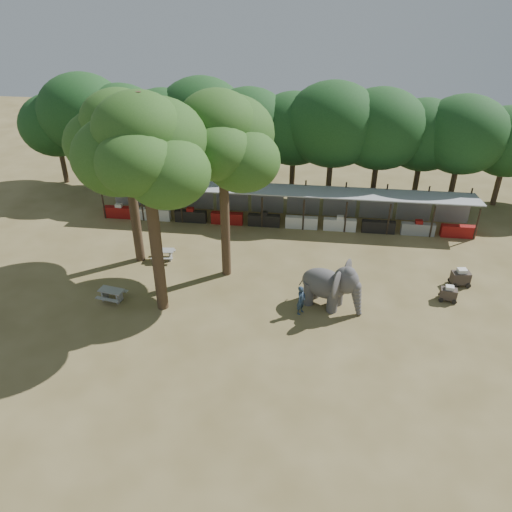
# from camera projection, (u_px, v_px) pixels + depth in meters

# --- Properties ---
(ground) EXTENTS (100.00, 100.00, 0.00)m
(ground) POSITION_uv_depth(u_px,v_px,m) (263.00, 338.00, 26.28)
(ground) COLOR brown
(ground) RESTS_ON ground
(vendor_stalls) EXTENTS (28.00, 2.99, 2.80)m
(vendor_stalls) POSITION_uv_depth(u_px,v_px,m) (284.00, 207.00, 37.51)
(vendor_stalls) COLOR #929599
(vendor_stalls) RESTS_ON ground
(yard_tree_left) EXTENTS (7.10, 6.90, 11.02)m
(yard_tree_left) POSITION_uv_depth(u_px,v_px,m) (123.00, 137.00, 29.25)
(yard_tree_left) COLOR #332316
(yard_tree_left) RESTS_ON ground
(yard_tree_center) EXTENTS (7.10, 6.90, 12.04)m
(yard_tree_center) POSITION_uv_depth(u_px,v_px,m) (144.00, 150.00, 24.14)
(yard_tree_center) COLOR #332316
(yard_tree_center) RESTS_ON ground
(yard_tree_back) EXTENTS (7.10, 6.90, 11.36)m
(yard_tree_back) POSITION_uv_depth(u_px,v_px,m) (220.00, 141.00, 27.57)
(yard_tree_back) COLOR #332316
(yard_tree_back) RESTS_ON ground
(backdrop_trees) EXTENTS (46.46, 5.95, 8.33)m
(backdrop_trees) POSITION_uv_depth(u_px,v_px,m) (290.00, 131.00, 39.72)
(backdrop_trees) COLOR #332316
(backdrop_trees) RESTS_ON ground
(elephant) EXTENTS (3.83, 2.99, 2.86)m
(elephant) POSITION_uv_depth(u_px,v_px,m) (331.00, 285.00, 28.01)
(elephant) COLOR #423F3F
(elephant) RESTS_ON ground
(handler) EXTENTS (0.67, 0.76, 1.75)m
(handler) POSITION_uv_depth(u_px,v_px,m) (301.00, 300.00, 27.69)
(handler) COLOR #26384C
(handler) RESTS_ON ground
(picnic_table_near) EXTENTS (1.65, 1.53, 0.72)m
(picnic_table_near) POSITION_uv_depth(u_px,v_px,m) (112.00, 293.00, 28.96)
(picnic_table_near) COLOR gray
(picnic_table_near) RESTS_ON ground
(picnic_table_far) EXTENTS (1.56, 1.43, 0.72)m
(picnic_table_far) POSITION_uv_depth(u_px,v_px,m) (163.00, 253.00, 32.96)
(picnic_table_far) COLOR gray
(picnic_table_far) RESTS_ON ground
(cart_front) EXTENTS (1.09, 0.79, 0.98)m
(cart_front) POSITION_uv_depth(u_px,v_px,m) (448.00, 293.00, 28.94)
(cart_front) COLOR #322721
(cart_front) RESTS_ON ground
(cart_back) EXTENTS (1.27, 0.93, 1.15)m
(cart_back) POSITION_uv_depth(u_px,v_px,m) (461.00, 277.00, 30.29)
(cart_back) COLOR #322721
(cart_back) RESTS_ON ground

